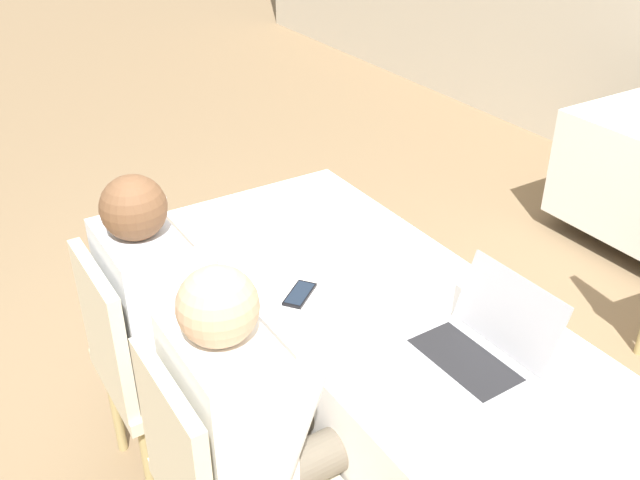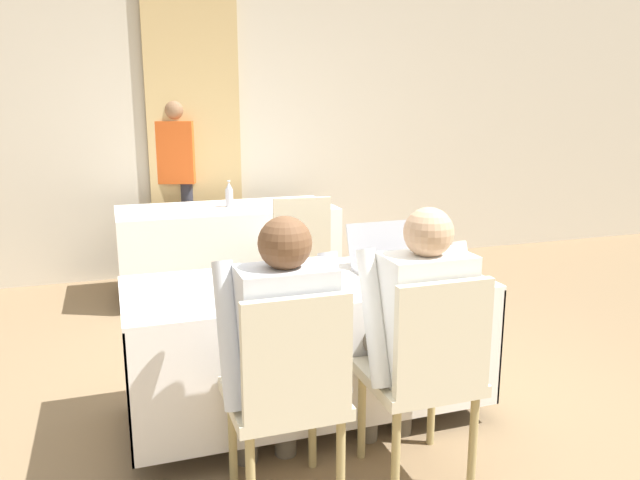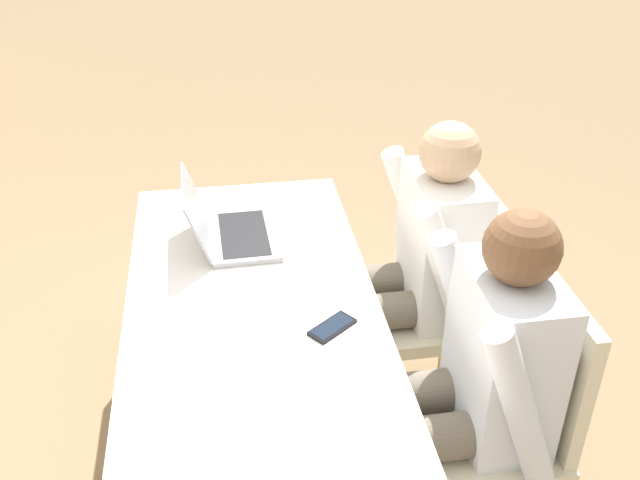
{
  "view_description": "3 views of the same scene",
  "coord_description": "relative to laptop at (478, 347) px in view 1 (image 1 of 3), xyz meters",
  "views": [
    {
      "loc": [
        1.58,
        -1.18,
        2.06
      ],
      "look_at": [
        0.0,
        -0.2,
        0.97
      ],
      "focal_mm": 40.0,
      "sensor_mm": 36.0,
      "label": 1
    },
    {
      "loc": [
        -0.88,
        -2.79,
        1.59
      ],
      "look_at": [
        0.0,
        -0.2,
        0.97
      ],
      "focal_mm": 35.0,
      "sensor_mm": 36.0,
      "label": 2
    },
    {
      "loc": [
        -1.71,
        0.07,
        2.02
      ],
      "look_at": [
        0.0,
        -0.2,
        0.97
      ],
      "focal_mm": 40.0,
      "sensor_mm": 36.0,
      "label": 3
    }
  ],
  "objects": [
    {
      "name": "ground_plane",
      "position": [
        -0.46,
        -0.05,
        -0.77
      ],
      "size": [
        24.0,
        24.0,
        0.0
      ],
      "primitive_type": "plane",
      "color": "#846B4C"
    },
    {
      "name": "conference_table_near",
      "position": [
        -0.46,
        -0.05,
        -0.22
      ],
      "size": [
        1.75,
        0.77,
        0.72
      ],
      "color": "white",
      "rests_on": "ground_plane"
    },
    {
      "name": "laptop",
      "position": [
        0.0,
        0.0,
        0.0
      ],
      "size": [
        0.36,
        0.32,
        0.23
      ],
      "rotation": [
        0.0,
        0.0,
        0.02
      ],
      "color": "#99999E",
      "rests_on": "conference_table_near"
    },
    {
      "name": "cell_phone",
      "position": [
        -0.55,
        -0.27,
        -0.04
      ],
      "size": [
        0.14,
        0.16,
        0.01
      ],
      "rotation": [
        0.0,
        0.0,
        0.65
      ],
      "color": "black",
      "rests_on": "conference_table_near"
    },
    {
      "name": "paper_beside_laptop",
      "position": [
        -1.1,
        -0.17,
        -0.04
      ],
      "size": [
        0.29,
        0.34,
        0.0
      ],
      "rotation": [
        0.0,
        0.0,
        -0.3
      ],
      "color": "white",
      "rests_on": "conference_table_near"
    },
    {
      "name": "chair_near_left",
      "position": [
        -0.75,
        -0.74,
        -0.25
      ],
      "size": [
        0.44,
        0.44,
        0.92
      ],
      "rotation": [
        0.0,
        0.0,
        3.14
      ],
      "color": "tan",
      "rests_on": "ground_plane"
    },
    {
      "name": "chair_near_right",
      "position": [
        -0.16,
        -0.74,
        -0.25
      ],
      "size": [
        0.44,
        0.44,
        0.92
      ],
      "rotation": [
        0.0,
        0.0,
        3.14
      ],
      "color": "tan",
      "rests_on": "ground_plane"
    },
    {
      "name": "person_checkered_shirt",
      "position": [
        -0.75,
        -0.64,
        -0.09
      ],
      "size": [
        0.5,
        0.52,
        1.18
      ],
      "rotation": [
        0.0,
        0.0,
        3.14
      ],
      "color": "#665B4C",
      "rests_on": "ground_plane"
    },
    {
      "name": "person_white_shirt",
      "position": [
        -0.16,
        -0.64,
        -0.09
      ],
      "size": [
        0.5,
        0.52,
        1.18
      ],
      "rotation": [
        0.0,
        0.0,
        3.14
      ],
      "color": "#665B4C",
      "rests_on": "ground_plane"
    }
  ]
}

